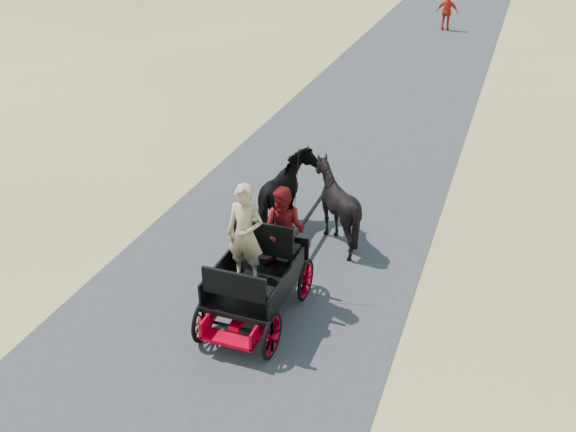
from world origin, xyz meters
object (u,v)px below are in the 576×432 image
(carriage, at_px, (257,299))
(horse_left, at_px, (286,196))
(pedestrian, at_px, (447,12))
(horse_right, at_px, (336,205))

(carriage, distance_m, horse_left, 3.09)
(carriage, height_order, pedestrian, pedestrian)
(carriage, distance_m, pedestrian, 23.66)
(horse_left, distance_m, horse_right, 1.10)
(horse_right, bearing_deg, horse_left, 0.00)
(horse_left, bearing_deg, carriage, 100.39)
(horse_left, height_order, pedestrian, pedestrian)
(carriage, xyz_separation_m, pedestrian, (-0.01, 23.66, 0.50))
(horse_right, xyz_separation_m, pedestrian, (-0.56, 20.66, 0.01))
(carriage, relative_size, horse_left, 1.20)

